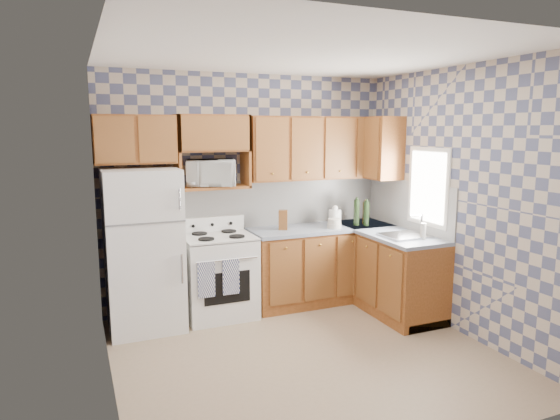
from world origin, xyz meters
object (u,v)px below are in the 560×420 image
object	(u,v)px
stove_body	(219,277)
electric_kettle	(335,218)
microwave	(211,173)
refrigerator	(143,250)

from	to	relation	value
stove_body	electric_kettle	size ratio (longest dim) A/B	4.71
microwave	electric_kettle	distance (m)	1.60
refrigerator	stove_body	distance (m)	0.89
electric_kettle	stove_body	bearing A→B (deg)	-179.43
refrigerator	electric_kettle	xyz separation A→B (m)	(2.27, 0.04, 0.18)
microwave	electric_kettle	xyz separation A→B (m)	(1.48, -0.16, -0.58)
electric_kettle	refrigerator	bearing A→B (deg)	-179.00
refrigerator	stove_body	size ratio (longest dim) A/B	1.87
refrigerator	electric_kettle	distance (m)	2.28
refrigerator	electric_kettle	world-z (taller)	refrigerator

